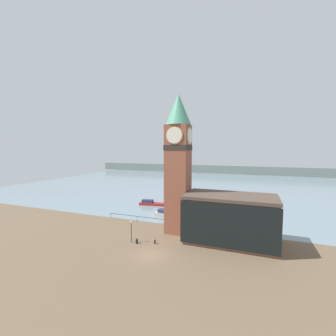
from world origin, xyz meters
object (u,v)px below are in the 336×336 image
Objects in this scene: clock_tower at (178,160)px; boat_near at (169,215)px; boat_far at (151,203)px; mooring_bollard_far at (155,241)px; mooring_bollard_near at (137,241)px; lamp_post at (131,227)px; pier_building at (230,218)px.

boat_near is at bearing 121.31° from clock_tower.
boat_near is at bearing -53.97° from boat_far.
mooring_bollard_far is (11.22, -22.32, -0.16)m from boat_far.
mooring_bollard_near is 2.31m from lamp_post.
clock_tower is 14.38m from mooring_bollard_far.
mooring_bollard_near is (8.48, -23.28, -0.08)m from boat_far.
lamp_post is at bearing -158.51° from pier_building.
clock_tower is 7.03× the size of lamp_post.
boat_far is 8.53× the size of mooring_bollard_near.
boat_far is (-8.63, 8.77, -0.15)m from boat_near.
lamp_post is (-1.20, -14.41, 1.82)m from boat_near.
clock_tower reaches higher than mooring_bollard_near.
lamp_post is at bearing -91.03° from boat_near.
clock_tower reaches higher than boat_far.
boat_far is (-22.32, 17.31, -3.37)m from pier_building.
clock_tower is 14.01m from lamp_post.
pier_building is at bearing 23.32° from mooring_bollard_near.
boat_far is at bearing 142.21° from pier_building.
mooring_bollard_far is 0.19× the size of lamp_post.
pier_building is at bearing 24.30° from mooring_bollard_far.
clock_tower reaches higher than lamp_post.
mooring_bollard_far is at bearing -75.46° from boat_near.
lamp_post is at bearing 174.16° from mooring_bollard_near.
clock_tower is at bearing 58.20° from mooring_bollard_near.
mooring_bollard_near reaches higher than mooring_bollard_far.
boat_near reaches higher than mooring_bollard_near.
lamp_post is (7.43, -23.17, 1.98)m from boat_far.
pier_building reaches higher than boat_far.
lamp_post is (-1.05, 0.11, 2.06)m from mooring_bollard_near.
boat_near is 14.57m from lamp_post.
pier_building is 16.06m from lamp_post.
mooring_bollard_near is at bearing -156.68° from pier_building.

